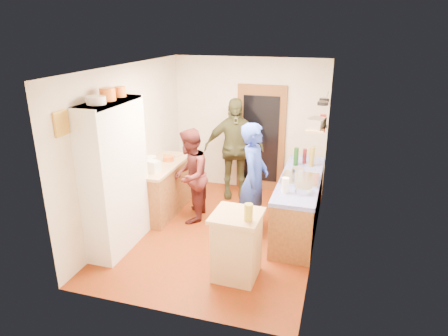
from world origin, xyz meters
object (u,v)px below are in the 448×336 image
at_px(hutch_body, 115,177).
at_px(person_back, 235,148).
at_px(island_base, 237,247).
at_px(person_left, 192,175).
at_px(right_counter_base, 299,205).
at_px(person_hob, 256,180).

height_order(hutch_body, person_back, hutch_body).
bearing_deg(hutch_body, island_base, -7.99).
relative_size(island_base, person_left, 0.54).
bearing_deg(person_back, right_counter_base, -56.10).
distance_m(hutch_body, person_hob, 2.09).
bearing_deg(person_hob, right_counter_base, -64.21).
distance_m(hutch_body, right_counter_base, 2.90).
relative_size(hutch_body, island_base, 2.56).
xyz_separation_m(hutch_body, person_back, (1.15, 2.29, -0.14)).
bearing_deg(hutch_body, person_back, 63.38).
bearing_deg(person_left, right_counter_base, 87.28).
distance_m(island_base, person_back, 2.71).
height_order(island_base, person_hob, person_hob).
bearing_deg(right_counter_base, person_back, 143.62).
xyz_separation_m(right_counter_base, person_left, (-1.77, -0.15, 0.38)).
bearing_deg(person_left, hutch_body, -40.19).
xyz_separation_m(right_counter_base, person_back, (-1.35, 0.99, 0.54)).
xyz_separation_m(right_counter_base, person_hob, (-0.65, -0.34, 0.48)).
distance_m(hutch_body, person_back, 2.57).
height_order(person_left, person_back, person_back).
relative_size(right_counter_base, person_hob, 1.23).
height_order(right_counter_base, person_back, person_back).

